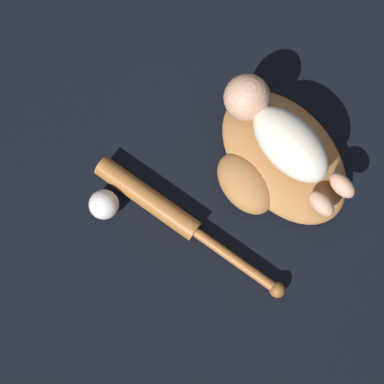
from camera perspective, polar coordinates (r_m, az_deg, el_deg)
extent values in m
plane|color=black|center=(1.34, 6.94, 3.62)|extent=(6.00, 6.00, 0.00)
ellipsoid|color=#A8703D|center=(1.31, 9.75, 3.79)|extent=(0.41, 0.30, 0.08)
ellipsoid|color=#A8703D|center=(1.28, 5.69, 0.92)|extent=(0.18, 0.13, 0.08)
ellipsoid|color=silver|center=(1.22, 10.45, 5.03)|extent=(0.23, 0.16, 0.10)
sphere|color=tan|center=(1.25, 5.88, 10.00)|extent=(0.11, 0.11, 0.11)
ellipsoid|color=tan|center=(1.23, 13.63, -1.23)|extent=(0.08, 0.06, 0.04)
ellipsoid|color=tan|center=(1.26, 15.72, 0.68)|extent=(0.08, 0.06, 0.04)
cylinder|color=#9E602D|center=(1.28, -4.75, -0.64)|extent=(0.28, 0.17, 0.05)
cylinder|color=#9E602D|center=(1.26, 4.71, -7.30)|extent=(0.22, 0.13, 0.02)
sphere|color=brown|center=(1.27, 9.08, -10.27)|extent=(0.04, 0.04, 0.04)
sphere|color=white|center=(1.28, -9.37, -1.32)|extent=(0.07, 0.07, 0.07)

